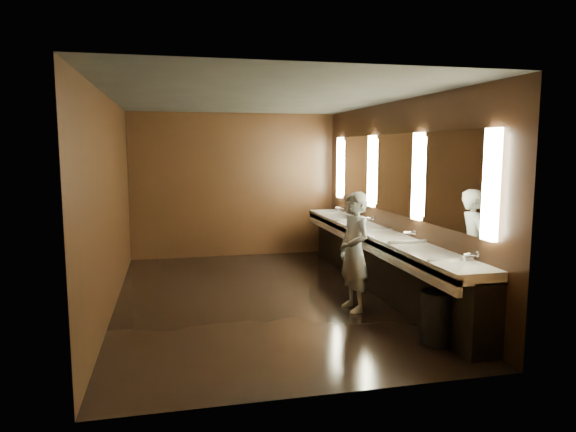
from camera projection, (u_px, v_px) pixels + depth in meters
The scene contains 10 objects.
floor at pixel (261, 298), 7.33m from camera, with size 6.00×6.00×0.00m, color black.
ceiling at pixel (260, 98), 6.97m from camera, with size 4.00×6.00×0.02m, color #2D2D2B.
wall_back at pixel (234, 185), 10.05m from camera, with size 4.00×0.02×2.80m, color black.
wall_front at pixel (323, 236), 4.25m from camera, with size 4.00×0.02×2.80m, color black.
wall_left at pixel (110, 204), 6.71m from camera, with size 0.02×6.00×2.80m, color black.
wall_right at pixel (394, 197), 7.59m from camera, with size 0.02×6.00×2.80m, color black.
sink_counter at pixel (379, 258), 7.67m from camera, with size 0.55×5.40×1.01m.
mirror_band at pixel (393, 174), 7.54m from camera, with size 0.06×5.03×1.15m.
person at pixel (354, 252), 6.70m from camera, with size 0.57×0.37×1.56m, color #81A9C1.
trash_bin at pixel (437, 317), 5.59m from camera, with size 0.37×0.37×0.58m, color black.
Camera 1 is at (-1.22, -7.02, 2.12)m, focal length 32.00 mm.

